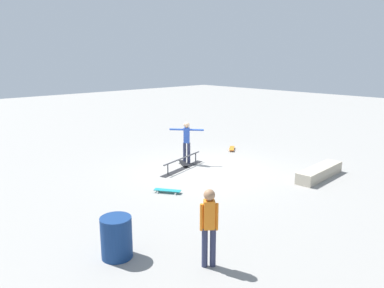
% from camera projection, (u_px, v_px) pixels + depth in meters
% --- Properties ---
extents(ground_plane, '(60.00, 60.00, 0.00)m').
position_uv_depth(ground_plane, '(204.00, 170.00, 13.13)').
color(ground_plane, gray).
extents(grind_rail, '(2.36, 0.80, 0.42)m').
position_uv_depth(grind_rail, '(182.00, 164.00, 13.29)').
color(grind_rail, black).
rests_on(grind_rail, ground_plane).
extents(skate_ledge, '(2.37, 0.65, 0.37)m').
position_uv_depth(skate_ledge, '(320.00, 172.00, 12.29)').
color(skate_ledge, '#B2A893').
rests_on(skate_ledge, ground_plane).
extents(skater_main, '(0.87, 1.03, 1.59)m').
position_uv_depth(skater_main, '(187.00, 140.00, 13.80)').
color(skater_main, '#2D3351').
rests_on(skater_main, ground_plane).
extents(skateboard_main, '(0.54, 0.80, 0.09)m').
position_uv_depth(skateboard_main, '(184.00, 163.00, 13.77)').
color(skateboard_main, black).
rests_on(skateboard_main, ground_plane).
extents(bystander_orange_shirt, '(0.32, 0.28, 1.56)m').
position_uv_depth(bystander_orange_shirt, '(209.00, 224.00, 6.91)').
color(bystander_orange_shirt, '#2D3351').
rests_on(bystander_orange_shirt, ground_plane).
extents(loose_skateboard_orange, '(0.75, 0.65, 0.09)m').
position_uv_depth(loose_skateboard_orange, '(232.00, 148.00, 16.02)').
color(loose_skateboard_orange, orange).
rests_on(loose_skateboard_orange, ground_plane).
extents(loose_skateboard_teal, '(0.61, 0.78, 0.09)m').
position_uv_depth(loose_skateboard_teal, '(167.00, 190.00, 10.94)').
color(loose_skateboard_teal, teal).
rests_on(loose_skateboard_teal, ground_plane).
extents(trash_bin, '(0.62, 0.62, 0.85)m').
position_uv_depth(trash_bin, '(116.00, 237.00, 7.35)').
color(trash_bin, navy).
rests_on(trash_bin, ground_plane).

